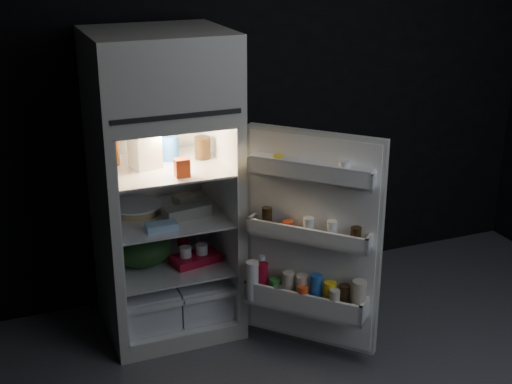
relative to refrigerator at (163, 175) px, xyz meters
name	(u,v)px	position (x,y,z in m)	size (l,w,h in m)	color
wall_back	(264,84)	(0.79, 0.38, 0.39)	(4.00, 0.00, 2.70)	black
refrigerator	(163,175)	(0.00, 0.00, 0.00)	(0.76, 0.71, 1.78)	silver
fridge_door	(310,246)	(0.63, -0.65, -0.28)	(0.63, 0.66, 1.22)	silver
milk_jug	(144,147)	(-0.10, -0.03, 0.19)	(0.15, 0.15, 0.24)	white
mayo_jar	(169,148)	(0.06, 0.05, 0.14)	(0.11, 0.11, 0.14)	blue
jam_jar	(203,148)	(0.25, 0.00, 0.14)	(0.09, 0.09, 0.13)	black
amber_bottle	(112,146)	(-0.26, 0.08, 0.18)	(0.09, 0.09, 0.22)	#CB5A20
small_carton	(182,168)	(0.04, -0.26, 0.12)	(0.08, 0.06, 0.10)	#E8481B
egg_carton	(187,212)	(0.10, -0.13, -0.19)	(0.27, 0.10, 0.07)	gray
pie	(136,209)	(-0.15, 0.06, -0.21)	(0.29, 0.29, 0.04)	tan
flat_package	(161,227)	(-0.08, -0.25, -0.21)	(0.17, 0.09, 0.04)	#93BEE3
wrapped_pkg	(184,199)	(0.15, 0.11, -0.20)	(0.12, 0.10, 0.05)	beige
produce_bag	(143,250)	(-0.15, -0.04, -0.43)	(0.33, 0.28, 0.20)	#193815
yogurt_tray	(196,259)	(0.15, -0.12, -0.50)	(0.28, 0.15, 0.05)	#A80E26
small_can_red	(183,238)	(0.15, 0.16, -0.48)	(0.07, 0.07, 0.09)	#A80E26
small_can_silver	(202,240)	(0.25, 0.09, -0.48)	(0.07, 0.07, 0.09)	#B6B5BA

